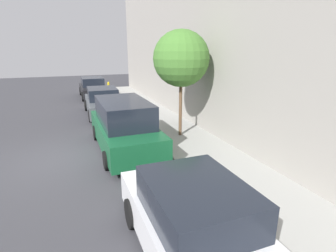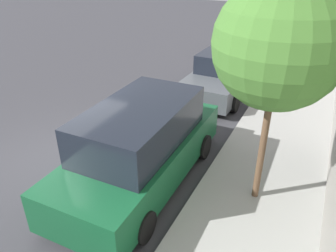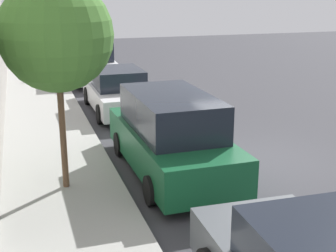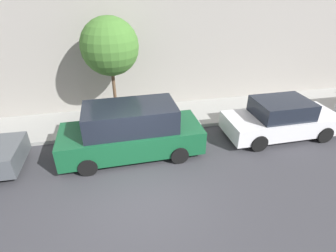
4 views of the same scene
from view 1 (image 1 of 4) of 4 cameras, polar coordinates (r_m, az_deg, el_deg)
name	(u,v)px [view 1 (image 1 of 4)]	position (r m, az deg, el deg)	size (l,w,h in m)	color
ground_plane	(64,159)	(9.95, -21.75, -6.67)	(60.00, 60.00, 0.00)	#38383D
sidewalk	(187,140)	(10.85, 4.15, -3.13)	(2.53, 32.00, 0.15)	#9E9E99
parked_sedan_second	(197,227)	(4.94, 6.43, -21.01)	(1.92, 4.51, 1.54)	silver
parked_minivan_third	(124,126)	(9.94, -9.51, -0.02)	(2.02, 4.92, 1.90)	#14512D
parked_sedan_fourth	(103,102)	(15.66, -13.94, 5.06)	(1.92, 4.55, 1.54)	#4C5156
parked_sedan_fifth	(93,88)	(21.49, -16.02, 7.94)	(1.92, 4.51, 1.54)	black
street_tree	(181,59)	(10.71, 2.87, 14.42)	(2.24, 2.24, 4.30)	brown
fire_hydrant	(109,86)	(24.26, -12.83, 8.54)	(0.20, 0.20, 0.69)	gold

